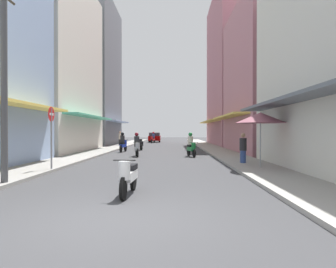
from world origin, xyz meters
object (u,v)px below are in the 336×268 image
Objects in this scene: motorbike_black at (141,144)px; parked_car at (155,137)px; street_sign_no_entry at (51,130)px; vendor_umbrella at (261,118)px; motorbike_blue at (123,143)px; motorbike_red at (153,138)px; pedestrian_foreground at (120,139)px; motorbike_silver at (137,146)px; motorbike_green at (191,146)px; motorbike_white at (128,176)px; pedestrian_midway at (243,149)px; utility_pole at (4,79)px.

parked_car reaches higher than motorbike_black.
vendor_umbrella is at bearing 5.01° from street_sign_no_entry.
street_sign_no_entry is (-0.98, -11.84, 1.01)m from motorbike_blue.
motorbike_black is at bearing 81.75° from street_sign_no_entry.
motorbike_red is at bearing -90.04° from parked_car.
parked_car is 2.50× the size of pedestrian_foreground.
street_sign_no_entry is at bearing -108.80° from motorbike_silver.
parked_car is at bearing 101.20° from vendor_umbrella.
street_sign_no_entry reaches higher than motorbike_black.
motorbike_blue is 0.73× the size of vendor_umbrella.
motorbike_green is 7.37m from vendor_umbrella.
motorbike_blue is 1.01× the size of motorbike_black.
motorbike_white is (2.84, -16.37, -0.20)m from motorbike_blue.
motorbike_white is at bearing -122.87° from pedestrian_midway.
motorbike_red is 3.63m from parked_car.
pedestrian_midway is at bearing 100.92° from vendor_umbrella.
motorbike_red reaches higher than pedestrian_midway.
vendor_umbrella is 9.74m from utility_pole.
pedestrian_midway is 8.78m from street_sign_no_entry.
motorbike_red is (1.15, 18.48, 0.00)m from motorbike_blue.
parked_car is 2.63× the size of pedestrian_midway.
motorbike_green and motorbike_red have the same top height.
pedestrian_foreground reaches higher than motorbike_green.
motorbike_blue reaches higher than motorbike_black.
pedestrian_midway is at bearing 16.76° from street_sign_no_entry.
motorbike_white is at bearing -79.59° from pedestrian_foreground.
motorbike_white is at bearing -84.21° from motorbike_silver.
motorbike_black is 15.72m from motorbike_red.
street_sign_no_entry is (0.91, -21.17, 0.89)m from pedestrian_foreground.
utility_pole is at bearing -97.07° from motorbike_black.
motorbike_silver is 7.69m from pedestrian_midway.
motorbike_blue is 16.61m from motorbike_white.
motorbike_white is 0.29× the size of utility_pole.
utility_pole is 2.38× the size of street_sign_no_entry.
motorbike_blue is 18.52m from motorbike_red.
pedestrian_foreground is 0.67× the size of vendor_umbrella.
motorbike_black is 1.01× the size of motorbike_green.
pedestrian_foreground reaches higher than motorbike_red.
pedestrian_foreground reaches higher than pedestrian_midway.
pedestrian_foreground is 21.21m from street_sign_no_entry.
pedestrian_midway is (7.39, -9.32, 0.08)m from motorbike_blue.
motorbike_black is 0.73× the size of vendor_umbrella.
utility_pole is at bearing -145.56° from pedestrian_midway.
motorbike_red is 33.78m from utility_pole.
utility_pole is (-2.69, -10.88, 2.52)m from motorbike_silver.
pedestrian_foreground is at bearing 114.73° from motorbike_black.
motorbike_green is 0.28× the size of utility_pole.
motorbike_red reaches higher than motorbike_black.
pedestrian_midway reaches higher than motorbike_black.
street_sign_no_entry is (-2.13, -30.32, 1.01)m from motorbike_red.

